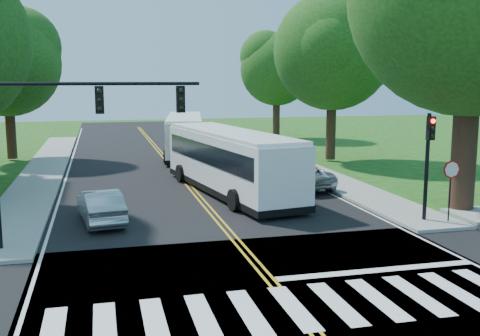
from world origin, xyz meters
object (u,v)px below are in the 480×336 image
object	(u,v)px
suv	(295,176)
bus_follow	(185,135)
signal_nw	(66,124)
signal_ne	(428,152)
dark_sedan	(266,162)
hatchback	(101,206)
bus_lead	(230,161)

from	to	relation	value
suv	bus_follow	bearing A→B (deg)	-88.95
signal_nw	signal_ne	xyz separation A→B (m)	(14.06, 0.01, -1.41)
suv	dark_sedan	world-z (taller)	suv
signal_ne	hatchback	xyz separation A→B (m)	(-13.01, 3.30, -2.25)
signal_nw	hatchback	bearing A→B (deg)	72.40
signal_nw	suv	size ratio (longest dim) A/B	1.42
signal_ne	suv	xyz separation A→B (m)	(-2.68, 8.39, -2.25)
signal_nw	bus_follow	distance (m)	24.35
signal_nw	signal_ne	size ratio (longest dim) A/B	1.62
bus_lead	bus_follow	bearing A→B (deg)	-99.12
signal_ne	suv	size ratio (longest dim) A/B	0.87
signal_ne	bus_follow	bearing A→B (deg)	105.89
dark_sedan	hatchback	bearing A→B (deg)	26.42
signal_nw	bus_follow	xyz separation A→B (m)	(7.51, 23.00, -2.74)
signal_nw	hatchback	size ratio (longest dim) A/B	1.68
dark_sedan	signal_ne	bearing A→B (deg)	81.65
signal_ne	bus_lead	xyz separation A→B (m)	(-6.44, 7.97, -1.23)
hatchback	suv	bearing A→B (deg)	-161.88
signal_nw	dark_sedan	bearing A→B (deg)	50.67
hatchback	bus_lead	bearing A→B (deg)	-152.72
signal_ne	dark_sedan	world-z (taller)	signal_ne
bus_lead	dark_sedan	distance (m)	7.08
bus_lead	hatchback	xyz separation A→B (m)	(-6.57, -4.67, -1.02)
bus_follow	signal_nw	bearing A→B (deg)	81.05
hatchback	dark_sedan	bearing A→B (deg)	-142.45
signal_ne	hatchback	distance (m)	13.60
dark_sedan	bus_lead	bearing A→B (deg)	38.26
suv	dark_sedan	bearing A→B (deg)	-103.81
suv	signal_nw	bearing A→B (deg)	22.65
suv	hatchback	bearing A→B (deg)	12.46
bus_follow	suv	xyz separation A→B (m)	(3.87, -14.60, -0.93)
bus_follow	suv	world-z (taller)	bus_follow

